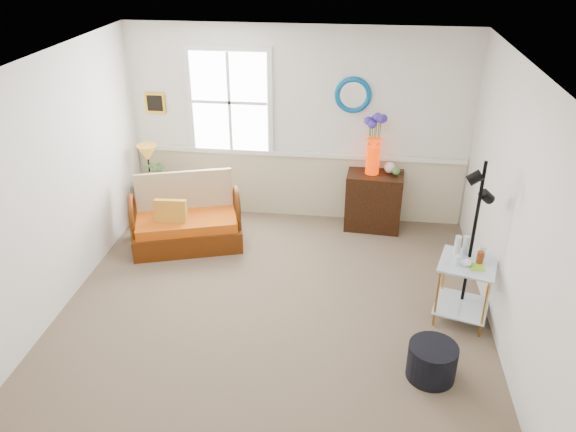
# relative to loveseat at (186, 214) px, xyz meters

# --- Properties ---
(floor) EXTENTS (4.50, 5.00, 0.01)m
(floor) POSITION_rel_loveseat_xyz_m (1.30, -1.48, -0.44)
(floor) COLOR brown
(floor) RESTS_ON ground
(ceiling) EXTENTS (4.50, 5.00, 0.01)m
(ceiling) POSITION_rel_loveseat_xyz_m (1.30, -1.48, 2.16)
(ceiling) COLOR white
(ceiling) RESTS_ON walls
(walls) EXTENTS (4.51, 5.01, 2.60)m
(walls) POSITION_rel_loveseat_xyz_m (1.30, -1.48, 0.86)
(walls) COLOR white
(walls) RESTS_ON floor
(wainscot) EXTENTS (4.46, 0.02, 0.90)m
(wainscot) POSITION_rel_loveseat_xyz_m (1.30, 1.00, 0.01)
(wainscot) COLOR #C1B691
(wainscot) RESTS_ON walls
(chair_rail) EXTENTS (4.46, 0.04, 0.06)m
(chair_rail) POSITION_rel_loveseat_xyz_m (1.30, 0.99, 0.48)
(chair_rail) COLOR white
(chair_rail) RESTS_ON walls
(window) EXTENTS (1.14, 0.06, 1.44)m
(window) POSITION_rel_loveseat_xyz_m (0.40, 0.99, 1.16)
(window) COLOR white
(window) RESTS_ON walls
(picture) EXTENTS (0.28, 0.03, 0.28)m
(picture) POSITION_rel_loveseat_xyz_m (-0.62, 1.00, 1.11)
(picture) COLOR gold
(picture) RESTS_ON walls
(mirror) EXTENTS (0.47, 0.07, 0.47)m
(mirror) POSITION_rel_loveseat_xyz_m (2.00, 1.00, 1.31)
(mirror) COLOR #0A61A1
(mirror) RESTS_ON walls
(loveseat) EXTENTS (1.50, 1.13, 0.87)m
(loveseat) POSITION_rel_loveseat_xyz_m (0.00, 0.00, 0.00)
(loveseat) COLOR #481D06
(loveseat) RESTS_ON floor
(throw_pillow) EXTENTS (0.40, 0.12, 0.39)m
(throw_pillow) POSITION_rel_loveseat_xyz_m (-0.14, -0.15, 0.05)
(throw_pillow) COLOR #BC6003
(throw_pillow) RESTS_ON loveseat
(lamp_stand) EXTENTS (0.41, 0.41, 0.56)m
(lamp_stand) POSITION_rel_loveseat_xyz_m (-0.67, 0.66, -0.15)
(lamp_stand) COLOR #321609
(lamp_stand) RESTS_ON floor
(table_lamp) EXTENTS (0.31, 0.31, 0.50)m
(table_lamp) POSITION_rel_loveseat_xyz_m (-0.69, 0.69, 0.38)
(table_lamp) COLOR #AF7423
(table_lamp) RESTS_ON lamp_stand
(potted_plant) EXTENTS (0.39, 0.41, 0.26)m
(potted_plant) POSITION_rel_loveseat_xyz_m (-0.55, 0.61, 0.26)
(potted_plant) COLOR #467F36
(potted_plant) RESTS_ON lamp_stand
(cabinet) EXTENTS (0.76, 0.52, 0.78)m
(cabinet) POSITION_rel_loveseat_xyz_m (2.35, 0.78, -0.05)
(cabinet) COLOR #321609
(cabinet) RESTS_ON floor
(flower_vase) EXTENTS (0.29, 0.29, 0.79)m
(flower_vase) POSITION_rel_loveseat_xyz_m (2.30, 0.80, 0.73)
(flower_vase) COLOR red
(flower_vase) RESTS_ON cabinet
(side_table) EXTENTS (0.67, 0.67, 0.68)m
(side_table) POSITION_rel_loveseat_xyz_m (3.25, -1.13, -0.09)
(side_table) COLOR #C08935
(side_table) RESTS_ON floor
(tabletop_items) EXTENTS (0.39, 0.39, 0.22)m
(tabletop_items) POSITION_rel_loveseat_xyz_m (3.26, -1.09, 0.36)
(tabletop_items) COLOR silver
(tabletop_items) RESTS_ON side_table
(floor_lamp) EXTENTS (0.27, 0.27, 1.72)m
(floor_lamp) POSITION_rel_loveseat_xyz_m (3.28, -1.02, 0.42)
(floor_lamp) COLOR black
(floor_lamp) RESTS_ON floor
(ottoman) EXTENTS (0.47, 0.47, 0.34)m
(ottoman) POSITION_rel_loveseat_xyz_m (2.86, -2.04, -0.27)
(ottoman) COLOR black
(ottoman) RESTS_ON floor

